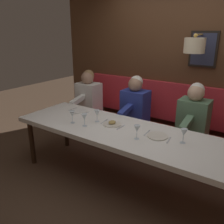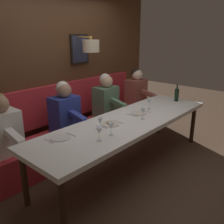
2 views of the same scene
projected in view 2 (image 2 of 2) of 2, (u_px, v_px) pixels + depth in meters
name	position (u px, v px, depth m)	size (l,w,h in m)	color
ground_plane	(128.00, 166.00, 3.66)	(12.00, 12.00, 0.00)	#4C3828
dining_table	(128.00, 124.00, 3.45)	(0.90, 3.10, 0.74)	white
banquette_bench	(87.00, 137.00, 4.15)	(0.52, 3.30, 0.45)	red
back_wall_panel	(62.00, 66.00, 4.16)	(0.59, 4.50, 2.90)	#51331E
diner_nearest	(136.00, 89.00, 4.96)	(0.60, 0.40, 0.79)	#934C42
diner_near	(106.00, 98.00, 4.31)	(0.60, 0.40, 0.79)	#567A5B
diner_middle	(65.00, 109.00, 3.65)	(0.60, 0.40, 0.79)	#283893
diner_far	(2.00, 127.00, 2.97)	(0.60, 0.40, 0.79)	white
place_setting_0	(139.00, 113.00, 3.70)	(0.24, 0.32, 0.01)	silver
place_setting_1	(60.00, 137.00, 2.84)	(0.24, 0.31, 0.01)	white
place_setting_2	(110.00, 124.00, 3.25)	(0.24, 0.32, 0.05)	silver
wine_glass_0	(99.00, 131.00, 2.73)	(0.07, 0.07, 0.16)	silver
wine_glass_1	(111.00, 126.00, 2.88)	(0.07, 0.07, 0.16)	silver
wine_glass_2	(143.00, 111.00, 3.43)	(0.07, 0.07, 0.16)	silver
wine_glass_3	(149.00, 102.00, 3.88)	(0.07, 0.07, 0.16)	silver
wine_glass_4	(100.00, 121.00, 3.04)	(0.07, 0.07, 0.16)	silver
wine_bottle	(177.00, 95.00, 4.34)	(0.08, 0.08, 0.30)	black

